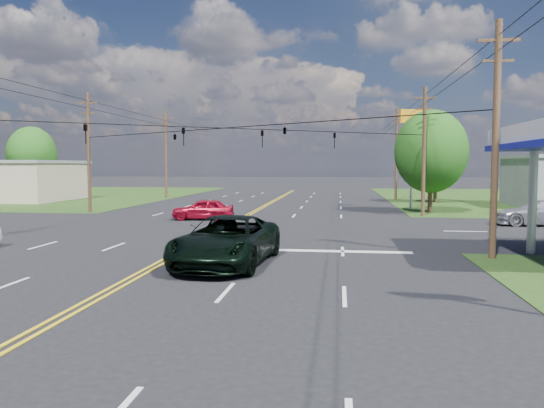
# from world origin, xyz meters

# --- Properties ---
(ground) EXTENTS (280.00, 280.00, 0.00)m
(ground) POSITION_xyz_m (0.00, 12.00, 0.00)
(ground) COLOR black
(ground) RESTS_ON ground
(grass_nw) EXTENTS (46.00, 48.00, 0.03)m
(grass_nw) POSITION_xyz_m (-35.00, 44.00, 0.00)
(grass_nw) COLOR #233E13
(grass_nw) RESTS_ON ground
(stop_bar) EXTENTS (10.00, 0.50, 0.02)m
(stop_bar) POSITION_xyz_m (5.00, 4.00, 0.00)
(stop_bar) COLOR silver
(stop_bar) RESTS_ON ground
(pole_se) EXTENTS (1.60, 0.28, 9.50)m
(pole_se) POSITION_xyz_m (13.00, 3.00, 4.92)
(pole_se) COLOR #40281B
(pole_se) RESTS_ON ground
(pole_nw) EXTENTS (1.60, 0.28, 9.50)m
(pole_nw) POSITION_xyz_m (-13.00, 21.00, 4.92)
(pole_nw) COLOR #40281B
(pole_nw) RESTS_ON ground
(pole_ne) EXTENTS (1.60, 0.28, 9.50)m
(pole_ne) POSITION_xyz_m (13.00, 21.00, 4.92)
(pole_ne) COLOR #40281B
(pole_ne) RESTS_ON ground
(pole_left_far) EXTENTS (1.60, 0.28, 10.00)m
(pole_left_far) POSITION_xyz_m (-13.00, 40.00, 5.17)
(pole_left_far) COLOR #40281B
(pole_left_far) RESTS_ON ground
(pole_right_far) EXTENTS (1.60, 0.28, 10.00)m
(pole_right_far) POSITION_xyz_m (13.00, 40.00, 5.17)
(pole_right_far) COLOR #40281B
(pole_right_far) RESTS_ON ground
(span_wire_signals) EXTENTS (26.00, 18.00, 1.13)m
(span_wire_signals) POSITION_xyz_m (0.00, 12.00, 6.00)
(span_wire_signals) COLOR black
(span_wire_signals) RESTS_ON ground
(power_lines) EXTENTS (26.04, 100.00, 0.64)m
(power_lines) POSITION_xyz_m (0.00, 10.00, 8.60)
(power_lines) COLOR black
(power_lines) RESTS_ON ground
(tree_right_a) EXTENTS (5.70, 5.70, 8.18)m
(tree_right_a) POSITION_xyz_m (14.00, 24.00, 4.87)
(tree_right_a) COLOR #40281B
(tree_right_a) RESTS_ON ground
(tree_right_b) EXTENTS (4.94, 4.94, 7.09)m
(tree_right_b) POSITION_xyz_m (16.50, 36.00, 4.22)
(tree_right_b) COLOR #40281B
(tree_right_b) RESTS_ON ground
(tree_far_l) EXTENTS (6.08, 6.08, 8.72)m
(tree_far_l) POSITION_xyz_m (-32.00, 44.00, 5.19)
(tree_far_l) COLOR #40281B
(tree_far_l) RESTS_ON ground
(pickup_dkgreen) EXTENTS (3.58, 6.87, 1.85)m
(pickup_dkgreen) POSITION_xyz_m (2.59, 0.41, 0.92)
(pickup_dkgreen) COLOR black
(pickup_dkgreen) RESTS_ON ground
(suv_black) EXTENTS (2.38, 4.91, 1.38)m
(suv_black) POSITION_xyz_m (3.00, 0.87, 0.69)
(suv_black) COLOR black
(suv_black) RESTS_ON ground
(sedan_red) EXTENTS (4.44, 2.13, 1.46)m
(sedan_red) POSITION_xyz_m (-2.55, 16.61, 0.73)
(sedan_red) COLOR #A10B22
(sedan_red) RESTS_ON ground
(sedan_far) EXTENTS (5.70, 2.48, 1.63)m
(sedan_far) POSITION_xyz_m (19.46, 15.80, 0.82)
(sedan_far) COLOR silver
(sedan_far) RESTS_ON ground
(polesign_ne) EXTENTS (2.25, 1.19, 8.57)m
(polesign_ne) POSITION_xyz_m (13.00, 27.74, 6.75)
(polesign_ne) COLOR #A5A5AA
(polesign_ne) RESTS_ON ground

